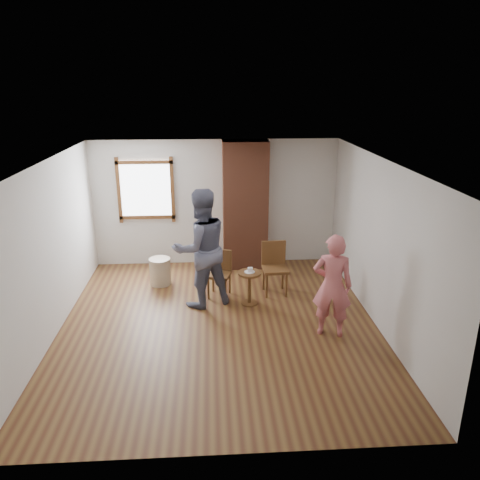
% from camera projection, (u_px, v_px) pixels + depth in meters
% --- Properties ---
extents(ground, '(5.50, 5.50, 0.00)m').
position_uv_depth(ground, '(219.00, 325.00, 7.47)').
color(ground, brown).
rests_on(ground, ground).
extents(room_shell, '(5.04, 5.52, 2.62)m').
position_uv_depth(room_shell, '(213.00, 206.00, 7.46)').
color(room_shell, silver).
rests_on(room_shell, ground).
extents(brick_chimney, '(0.90, 0.50, 2.60)m').
position_uv_depth(brick_chimney, '(245.00, 206.00, 9.45)').
color(brick_chimney, brown).
rests_on(brick_chimney, ground).
extents(stoneware_crock, '(0.51, 0.51, 0.52)m').
position_uv_depth(stoneware_crock, '(160.00, 271.00, 8.89)').
color(stoneware_crock, '#C7AE90').
rests_on(stoneware_crock, ground).
extents(dark_pot, '(0.21, 0.21, 0.17)m').
position_uv_depth(dark_pot, '(156.00, 265.00, 9.64)').
color(dark_pot, black).
rests_on(dark_pot, ground).
extents(dining_chair_left, '(0.48, 0.48, 0.83)m').
position_uv_depth(dining_chair_left, '(220.00, 271.00, 8.39)').
color(dining_chair_left, brown).
rests_on(dining_chair_left, ground).
extents(dining_chair_right, '(0.46, 0.46, 0.95)m').
position_uv_depth(dining_chair_right, '(274.00, 265.00, 8.48)').
color(dining_chair_right, brown).
rests_on(dining_chair_right, ground).
extents(side_table, '(0.40, 0.40, 0.60)m').
position_uv_depth(side_table, '(249.00, 283.00, 8.04)').
color(side_table, brown).
rests_on(side_table, ground).
extents(cake_plate, '(0.18, 0.18, 0.01)m').
position_uv_depth(cake_plate, '(250.00, 272.00, 7.98)').
color(cake_plate, white).
rests_on(cake_plate, side_table).
extents(cake_slice, '(0.08, 0.07, 0.06)m').
position_uv_depth(cake_slice, '(250.00, 270.00, 7.97)').
color(cake_slice, silver).
rests_on(cake_slice, cake_plate).
extents(man, '(1.23, 1.12, 2.05)m').
position_uv_depth(man, '(201.00, 248.00, 7.84)').
color(man, '#131435').
rests_on(man, ground).
extents(person_pink, '(0.67, 0.52, 1.61)m').
position_uv_depth(person_pink, '(332.00, 286.00, 6.95)').
color(person_pink, '#D1686C').
rests_on(person_pink, ground).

